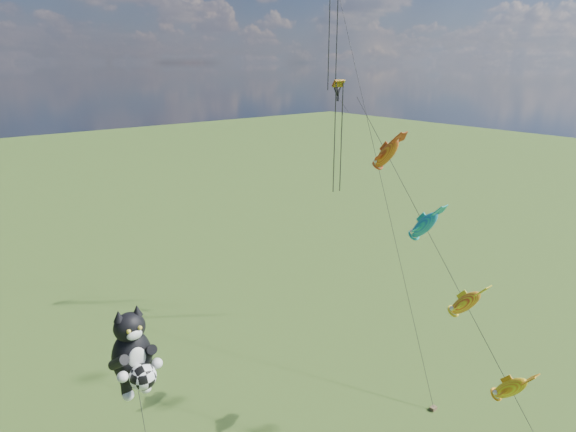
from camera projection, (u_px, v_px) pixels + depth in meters
cat_kite_rig at (133, 354)px, 23.30m from camera, size 2.24×4.07×9.95m
fish_windsock_rig at (445, 264)px, 25.74m from camera, size 0.80×15.97×19.04m
parafoil_rig at (340, 86)px, 37.64m from camera, size 6.37×16.74×27.72m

